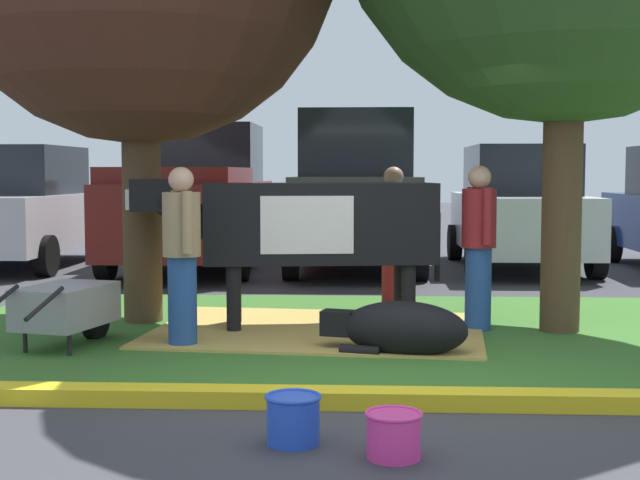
% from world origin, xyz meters
% --- Properties ---
extents(ground_plane, '(80.00, 80.00, 0.00)m').
position_xyz_m(ground_plane, '(0.00, 0.00, 0.00)').
color(ground_plane, '#38383D').
extents(grass_island, '(8.06, 5.13, 0.02)m').
position_xyz_m(grass_island, '(-0.30, 2.15, 0.01)').
color(grass_island, '#386B28').
rests_on(grass_island, ground).
extents(curb_yellow, '(9.26, 0.24, 0.12)m').
position_xyz_m(curb_yellow, '(-0.30, -0.57, 0.06)').
color(curb_yellow, yellow).
rests_on(curb_yellow, ground).
extents(hay_bedding, '(3.42, 2.70, 0.04)m').
position_xyz_m(hay_bedding, '(-0.55, 2.19, 0.03)').
color(hay_bedding, tan).
rests_on(hay_bedding, ground).
extents(cow_holstein, '(3.13, 0.99, 1.52)m').
position_xyz_m(cow_holstein, '(-0.66, 2.38, 1.07)').
color(cow_holstein, black).
rests_on(cow_holstein, ground).
extents(calf_lying, '(1.33, 0.74, 0.48)m').
position_xyz_m(calf_lying, '(0.21, 1.12, 0.24)').
color(calf_lying, black).
rests_on(calf_lying, ground).
extents(person_handler, '(0.34, 0.49, 1.64)m').
position_xyz_m(person_handler, '(-1.74, 1.36, 0.88)').
color(person_handler, '#23478C').
rests_on(person_handler, ground).
extents(person_visitor_near, '(0.51, 0.34, 1.65)m').
position_xyz_m(person_visitor_near, '(0.23, 3.70, 0.89)').
color(person_visitor_near, maroon).
rests_on(person_visitor_near, ground).
extents(person_visitor_far, '(0.34, 0.52, 1.65)m').
position_xyz_m(person_visitor_far, '(1.03, 2.35, 0.89)').
color(person_visitor_far, '#23478C').
rests_on(person_visitor_far, ground).
extents(wheelbarrow, '(0.85, 1.62, 0.63)m').
position_xyz_m(wheelbarrow, '(-2.76, 1.27, 0.39)').
color(wheelbarrow, gray).
rests_on(wheelbarrow, ground).
extents(bucket_blue, '(0.34, 0.34, 0.29)m').
position_xyz_m(bucket_blue, '(-0.51, -1.41, 0.15)').
color(bucket_blue, blue).
rests_on(bucket_blue, ground).
extents(bucket_pink, '(0.33, 0.33, 0.26)m').
position_xyz_m(bucket_pink, '(0.07, -1.64, 0.14)').
color(bucket_pink, '#EA3893').
rests_on(bucket_pink, ground).
extents(sedan_silver, '(2.02, 4.40, 2.02)m').
position_xyz_m(sedan_silver, '(-5.83, 8.12, 0.98)').
color(sedan_silver, silver).
rests_on(sedan_silver, ground).
extents(pickup_truck_maroon, '(2.22, 5.40, 2.42)m').
position_xyz_m(pickup_truck_maroon, '(-2.91, 8.18, 1.11)').
color(pickup_truck_maroon, maroon).
rests_on(pickup_truck_maroon, ground).
extents(suv_dark_grey, '(2.12, 4.60, 2.52)m').
position_xyz_m(suv_dark_grey, '(-0.23, 7.97, 1.27)').
color(suv_dark_grey, '#3D3D42').
rests_on(suv_dark_grey, ground).
extents(hatchback_white, '(2.02, 4.40, 2.02)m').
position_xyz_m(hatchback_white, '(2.43, 8.22, 0.98)').
color(hatchback_white, silver).
rests_on(hatchback_white, ground).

